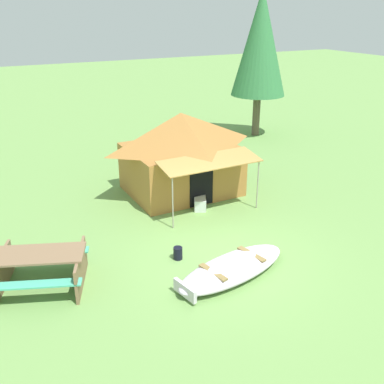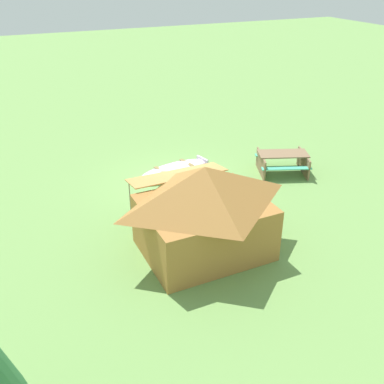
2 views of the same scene
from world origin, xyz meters
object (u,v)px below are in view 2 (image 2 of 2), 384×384
(picnic_table, at_px, (283,160))
(fuel_can, at_px, (206,180))
(cooler_box, at_px, (186,219))
(canvas_cabin_tent, at_px, (204,209))
(beached_rowboat, at_px, (174,170))

(picnic_table, distance_m, fuel_can, 3.04)
(picnic_table, height_order, cooler_box, picnic_table)
(canvas_cabin_tent, distance_m, cooler_box, 1.85)
(canvas_cabin_tent, relative_size, picnic_table, 1.65)
(picnic_table, height_order, fuel_can, picnic_table)
(canvas_cabin_tent, relative_size, cooler_box, 7.11)
(beached_rowboat, xyz_separation_m, fuel_can, (-0.76, 1.18, -0.04))
(beached_rowboat, xyz_separation_m, cooler_box, (1.01, 3.39, -0.02))
(picnic_table, relative_size, cooler_box, 4.30)
(picnic_table, bearing_deg, fuel_can, -6.19)
(canvas_cabin_tent, height_order, fuel_can, canvas_cabin_tent)
(beached_rowboat, height_order, cooler_box, beached_rowboat)
(picnic_table, bearing_deg, beached_rowboat, -21.80)
(beached_rowboat, distance_m, cooler_box, 3.54)
(canvas_cabin_tent, height_order, picnic_table, canvas_cabin_tent)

